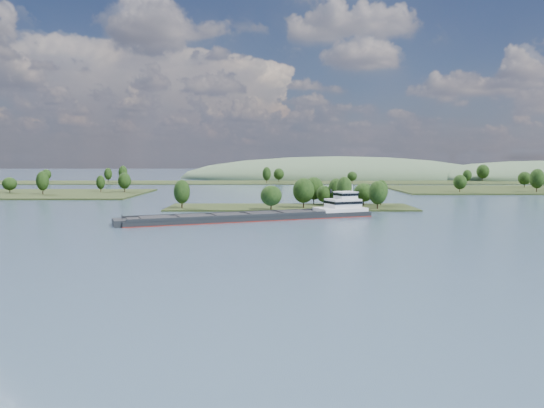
{
  "coord_description": "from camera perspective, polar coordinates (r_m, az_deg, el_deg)",
  "views": [
    {
      "loc": [
        -8.23,
        -35.96,
        20.5
      ],
      "look_at": [
        -7.73,
        130.0,
        6.0
      ],
      "focal_mm": 35.0,
      "sensor_mm": 36.0,
      "label": 1
    }
  ],
  "objects": [
    {
      "name": "ground",
      "position": [
        157.52,
        2.82,
        -2.49
      ],
      "size": [
        1800.0,
        1800.0,
        0.0
      ],
      "primitive_type": "plane",
      "color": "#35445C",
      "rests_on": "ground"
    },
    {
      "name": "tree_island",
      "position": [
        216.13,
        3.78,
        0.61
      ],
      "size": [
        100.0,
        33.19,
        13.93
      ],
      "color": "#242F15",
      "rests_on": "ground"
    },
    {
      "name": "back_shoreline",
      "position": [
        436.61,
        1.97,
        2.39
      ],
      "size": [
        900.0,
        60.0,
        15.55
      ],
      "color": "#242F15",
      "rests_on": "ground"
    },
    {
      "name": "hill_west",
      "position": [
        540.68,
        7.09,
        2.78
      ],
      "size": [
        320.0,
        160.0,
        44.0
      ],
      "primitive_type": "ellipsoid",
      "color": "#445C3F",
      "rests_on": "ground"
    },
    {
      "name": "cargo_barge",
      "position": [
        177.25,
        -0.47,
        -1.17
      ],
      "size": [
        84.7,
        41.36,
        11.77
      ],
      "color": "black",
      "rests_on": "ground"
    }
  ]
}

